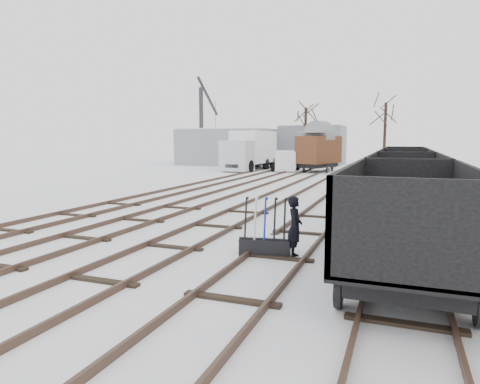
{
  "coord_description": "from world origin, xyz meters",
  "views": [
    {
      "loc": [
        5.84,
        -10.06,
        3.0
      ],
      "look_at": [
        0.78,
        3.3,
        1.2
      ],
      "focal_mm": 32.0,
      "sensor_mm": 36.0,
      "label": 1
    }
  ],
  "objects_px": {
    "lorry": "(250,150)",
    "box_van_wagon": "(319,149)",
    "ground_frame": "(265,245)",
    "worker": "(295,227)",
    "crane": "(202,142)",
    "panel_van": "(286,161)",
    "freight_wagon_a": "(406,238)"
  },
  "relations": [
    {
      "from": "lorry",
      "to": "box_van_wagon",
      "type": "bearing_deg",
      "value": 3.58
    },
    {
      "from": "lorry",
      "to": "ground_frame",
      "type": "bearing_deg",
      "value": -65.82
    },
    {
      "from": "worker",
      "to": "crane",
      "type": "distance_m",
      "value": 38.8
    },
    {
      "from": "box_van_wagon",
      "to": "panel_van",
      "type": "height_order",
      "value": "box_van_wagon"
    },
    {
      "from": "ground_frame",
      "to": "worker",
      "type": "height_order",
      "value": "worker"
    },
    {
      "from": "box_van_wagon",
      "to": "freight_wagon_a",
      "type": "bearing_deg",
      "value": -57.37
    },
    {
      "from": "lorry",
      "to": "crane",
      "type": "distance_m",
      "value": 9.55
    },
    {
      "from": "ground_frame",
      "to": "crane",
      "type": "bearing_deg",
      "value": 108.59
    },
    {
      "from": "crane",
      "to": "box_van_wagon",
      "type": "bearing_deg",
      "value": -23.16
    },
    {
      "from": "worker",
      "to": "panel_van",
      "type": "height_order",
      "value": "panel_van"
    },
    {
      "from": "worker",
      "to": "ground_frame",
      "type": "bearing_deg",
      "value": 84.51
    },
    {
      "from": "ground_frame",
      "to": "panel_van",
      "type": "xyz_separation_m",
      "value": [
        -6.84,
        28.2,
        0.67
      ]
    },
    {
      "from": "lorry",
      "to": "panel_van",
      "type": "xyz_separation_m",
      "value": [
        3.58,
        -0.16,
        -0.96
      ]
    },
    {
      "from": "box_van_wagon",
      "to": "panel_van",
      "type": "xyz_separation_m",
      "value": [
        -2.99,
        -0.11,
        -1.11
      ]
    },
    {
      "from": "panel_van",
      "to": "lorry",
      "type": "bearing_deg",
      "value": 164.42
    },
    {
      "from": "box_van_wagon",
      "to": "crane",
      "type": "distance_m",
      "value": 15.37
    },
    {
      "from": "box_van_wagon",
      "to": "lorry",
      "type": "distance_m",
      "value": 6.58
    },
    {
      "from": "freight_wagon_a",
      "to": "lorry",
      "type": "xyz_separation_m",
      "value": [
        -13.77,
        29.23,
        0.97
      ]
    },
    {
      "from": "freight_wagon_a",
      "to": "box_van_wagon",
      "type": "distance_m",
      "value": 30.08
    },
    {
      "from": "worker",
      "to": "box_van_wagon",
      "type": "height_order",
      "value": "box_van_wagon"
    },
    {
      "from": "ground_frame",
      "to": "box_van_wagon",
      "type": "xyz_separation_m",
      "value": [
        -3.84,
        28.31,
        1.78
      ]
    },
    {
      "from": "lorry",
      "to": "worker",
      "type": "bearing_deg",
      "value": -64.43
    },
    {
      "from": "ground_frame",
      "to": "worker",
      "type": "distance_m",
      "value": 0.91
    },
    {
      "from": "worker",
      "to": "lorry",
      "type": "distance_m",
      "value": 30.41
    },
    {
      "from": "box_van_wagon",
      "to": "ground_frame",
      "type": "bearing_deg",
      "value": -63.49
    },
    {
      "from": "ground_frame",
      "to": "panel_van",
      "type": "distance_m",
      "value": 29.03
    },
    {
      "from": "worker",
      "to": "freight_wagon_a",
      "type": "distance_m",
      "value": 2.78
    },
    {
      "from": "freight_wagon_a",
      "to": "panel_van",
      "type": "relative_size",
      "value": 1.35
    },
    {
      "from": "ground_frame",
      "to": "box_van_wagon",
      "type": "distance_m",
      "value": 28.63
    },
    {
      "from": "freight_wagon_a",
      "to": "panel_van",
      "type": "height_order",
      "value": "freight_wagon_a"
    },
    {
      "from": "worker",
      "to": "crane",
      "type": "height_order",
      "value": "crane"
    },
    {
      "from": "ground_frame",
      "to": "freight_wagon_a",
      "type": "xyz_separation_m",
      "value": [
        3.35,
        -0.87,
        0.65
      ]
    }
  ]
}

